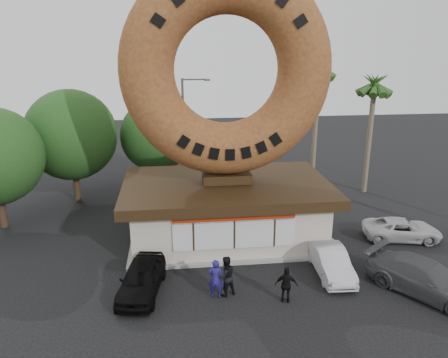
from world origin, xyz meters
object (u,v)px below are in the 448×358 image
object	(u,v)px
person_center	(226,276)
car_white	(402,229)
person_left	(215,279)
car_black	(141,278)
street_lamp	(185,126)
giant_donut	(227,71)
donut_shop	(227,208)
person_right	(286,285)
car_grey	(426,278)
car_silver	(331,262)

from	to	relation	value
person_center	car_white	size ratio (longest dim) A/B	0.44
person_left	car_black	world-z (taller)	person_left
street_lamp	person_left	bearing A→B (deg)	-87.72
giant_donut	person_left	distance (m)	10.26
donut_shop	person_left	size ratio (longest dim) A/B	6.23
street_lamp	person_right	xyz separation A→B (m)	(3.57, -16.65, -3.66)
person_center	person_right	xyz separation A→B (m)	(2.49, -0.84, -0.10)
person_right	car_grey	world-z (taller)	person_right
car_grey	car_white	bearing A→B (deg)	35.77
person_right	car_white	world-z (taller)	person_right
person_center	car_silver	bearing A→B (deg)	171.31
giant_donut	person_center	world-z (taller)	giant_donut
giant_donut	street_lamp	world-z (taller)	giant_donut
person_right	car_silver	xyz separation A→B (m)	(2.69, 2.04, -0.17)
giant_donut	person_right	bearing A→B (deg)	-75.52
person_center	car_black	bearing A→B (deg)	-31.24
street_lamp	car_grey	bearing A→B (deg)	-59.72
person_left	car_black	xyz separation A→B (m)	(-3.19, 0.74, -0.20)
giant_donut	person_center	bearing A→B (deg)	-97.54
car_grey	car_white	world-z (taller)	car_grey
person_left	car_black	distance (m)	3.28
donut_shop	person_left	bearing A→B (deg)	-101.66
person_left	person_right	distance (m)	3.03
person_left	donut_shop	bearing A→B (deg)	-92.72
person_right	car_white	xyz separation A→B (m)	(7.97, 5.24, -0.23)
giant_donut	car_silver	distance (m)	10.65
car_silver	car_white	world-z (taller)	car_silver
person_right	car_white	size ratio (longest dim) A/B	0.39
giant_donut	person_left	bearing A→B (deg)	-101.63
car_silver	car_grey	size ratio (longest dim) A/B	0.76
car_silver	donut_shop	bearing A→B (deg)	136.24
giant_donut	street_lamp	size ratio (longest dim) A/B	1.35
street_lamp	person_right	distance (m)	17.42
person_left	car_silver	distance (m)	5.79
person_left	giant_donut	bearing A→B (deg)	-92.69
donut_shop	person_right	distance (m)	6.92
street_lamp	car_black	size ratio (longest dim) A/B	1.95
person_center	car_grey	size ratio (longest dim) A/B	0.36
street_lamp	car_white	bearing A→B (deg)	-44.66
person_left	person_center	world-z (taller)	person_center
car_black	giant_donut	bearing A→B (deg)	59.46
donut_shop	car_grey	distance (m)	10.43
car_black	street_lamp	bearing A→B (deg)	90.26
donut_shop	giant_donut	world-z (taller)	giant_donut
giant_donut	car_grey	world-z (taller)	giant_donut
car_white	car_silver	bearing A→B (deg)	132.05
street_lamp	car_white	size ratio (longest dim) A/B	1.90
person_right	car_white	bearing A→B (deg)	-131.54
person_left	person_right	world-z (taller)	person_left
person_center	donut_shop	bearing A→B (deg)	-119.21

